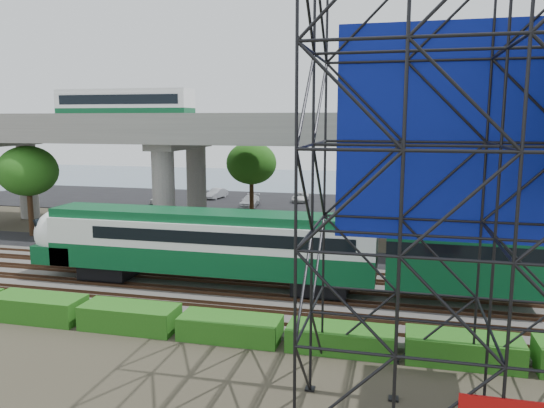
# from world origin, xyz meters

# --- Properties ---
(ground) EXTENTS (140.00, 140.00, 0.00)m
(ground) POSITION_xyz_m (0.00, 0.00, 0.00)
(ground) COLOR #474233
(ground) RESTS_ON ground
(ballast_bed) EXTENTS (90.00, 12.00, 0.20)m
(ballast_bed) POSITION_xyz_m (0.00, 2.00, 0.10)
(ballast_bed) COLOR slate
(ballast_bed) RESTS_ON ground
(service_road) EXTENTS (90.00, 5.00, 0.08)m
(service_road) POSITION_xyz_m (0.00, 10.50, 0.04)
(service_road) COLOR black
(service_road) RESTS_ON ground
(parking_lot) EXTENTS (90.00, 18.00, 0.08)m
(parking_lot) POSITION_xyz_m (0.00, 34.00, 0.04)
(parking_lot) COLOR black
(parking_lot) RESTS_ON ground
(harbor_water) EXTENTS (140.00, 40.00, 0.03)m
(harbor_water) POSITION_xyz_m (0.00, 56.00, 0.01)
(harbor_water) COLOR #496678
(harbor_water) RESTS_ON ground
(rail_tracks) EXTENTS (90.00, 9.52, 0.16)m
(rail_tracks) POSITION_xyz_m (0.00, 2.00, 0.28)
(rail_tracks) COLOR #472D1E
(rail_tracks) RESTS_ON ballast_bed
(commuter_train) EXTENTS (29.30, 3.06, 4.30)m
(commuter_train) POSITION_xyz_m (-0.20, 2.00, 2.88)
(commuter_train) COLOR black
(commuter_train) RESTS_ON rail_tracks
(overpass) EXTENTS (80.00, 12.00, 12.40)m
(overpass) POSITION_xyz_m (-1.10, 16.00, 8.21)
(overpass) COLOR #9E9B93
(overpass) RESTS_ON ground
(scaffold_tower) EXTENTS (9.36, 6.36, 15.00)m
(scaffold_tower) POSITION_xyz_m (9.81, -7.98, 7.47)
(scaffold_tower) COLOR black
(scaffold_tower) RESTS_ON ground
(hedge_strip) EXTENTS (34.60, 1.80, 1.20)m
(hedge_strip) POSITION_xyz_m (1.01, -4.30, 0.56)
(hedge_strip) COLOR #1C5914
(hedge_strip) RESTS_ON ground
(trees) EXTENTS (40.94, 16.94, 7.69)m
(trees) POSITION_xyz_m (-4.67, 16.17, 5.57)
(trees) COLOR #382314
(trees) RESTS_ON ground
(suv) EXTENTS (5.87, 3.41, 1.54)m
(suv) POSITION_xyz_m (-5.03, 10.04, 0.85)
(suv) COLOR black
(suv) RESTS_ON service_road
(parked_cars) EXTENTS (40.41, 9.48, 1.27)m
(parked_cars) POSITION_xyz_m (0.95, 33.41, 0.68)
(parked_cars) COLOR silver
(parked_cars) RESTS_ON parking_lot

